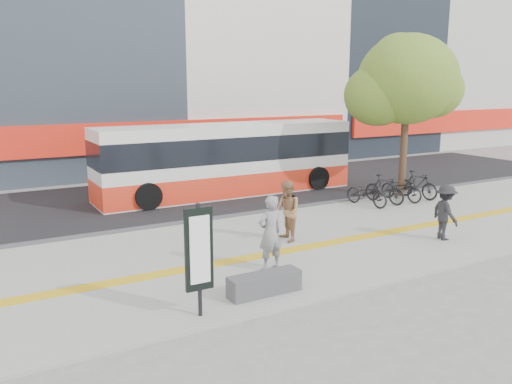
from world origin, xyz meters
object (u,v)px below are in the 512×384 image
bus (228,161)px  pedestrian_dark (445,212)px  signboard (199,251)px  seated_woman (270,233)px  bench (264,284)px  street_tree (405,82)px  pedestrian_tan (287,211)px

bus → pedestrian_dark: (2.44, -8.81, -0.51)m
signboard → seated_woman: 2.93m
signboard → bench: bearing=10.8°
bench → pedestrian_dark: bearing=7.8°
bench → street_tree: 12.23m
signboard → pedestrian_dark: bearing=8.4°
street_tree → pedestrian_tan: 8.69m
bench → pedestrian_tan: 3.91m
bus → signboard: bearing=-119.3°
bench → seated_woman: size_ratio=0.89×
signboard → bus: 11.47m
street_tree → bench: bearing=-148.4°
pedestrian_tan → pedestrian_dark: bearing=70.2°
bus → pedestrian_tan: (-1.53, -6.74, -0.44)m
bus → seated_woman: bearing=-110.3°
signboard → pedestrian_tan: 5.24m
street_tree → seated_woman: street_tree is taller
seated_woman → bench: bearing=49.3°
pedestrian_tan → pedestrian_dark: (3.98, -2.07, -0.07)m
signboard → pedestrian_tan: (4.08, 3.26, -0.43)m
seated_woman → pedestrian_tan: (1.60, 1.74, -0.04)m
bench → street_tree: size_ratio=0.25×
pedestrian_tan → bus: bearing=175.0°
street_tree → bus: 7.53m
signboard → seated_woman: signboard is taller
bench → bus: bus is taller
signboard → bus: bus is taller
bus → pedestrian_dark: 9.16m
pedestrian_dark → bench: bearing=112.4°
bench → seated_woman: (0.87, 1.21, 0.68)m
seated_woman → street_tree: bearing=-156.6°
bench → pedestrian_tan: bearing=50.1°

